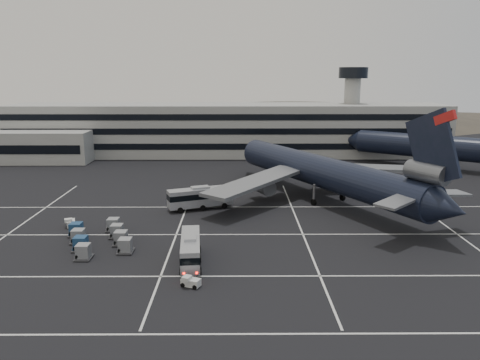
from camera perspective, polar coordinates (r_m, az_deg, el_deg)
name	(u,v)px	position (r m, az deg, el deg)	size (l,w,h in m)	color
ground	(217,245)	(63.10, -2.77, -7.87)	(260.00, 260.00, 0.00)	black
lane_markings	(225,243)	(63.74, -1.89, -7.64)	(90.00, 55.62, 0.01)	silver
terminal	(217,130)	(131.13, -2.82, 6.11)	(125.00, 26.00, 24.00)	gray
hills	(268,145)	(232.03, 3.44, 4.32)	(352.00, 180.00, 44.00)	#38332B
trijet_main	(324,172)	(84.15, 10.21, 0.95)	(42.58, 53.36, 18.08)	black
trijet_far	(464,148)	(119.78, 25.66, 3.49)	(49.77, 39.19, 18.08)	black
bus_near	(190,248)	(56.99, -6.05, -8.23)	(3.13, 9.91, 3.44)	gray
bus_far	(200,197)	(78.83, -4.85, -2.03)	(11.18, 6.28, 3.88)	gray
tug_a	(71,223)	(74.24, -19.92, -4.94)	(1.95, 2.45, 1.38)	silver
tug_b	(192,282)	(51.46, -5.93, -12.24)	(2.25, 1.85, 1.26)	silver
uld_cluster	(100,237)	(65.76, -16.74, -6.70)	(11.06, 13.32, 1.89)	#2D2D30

